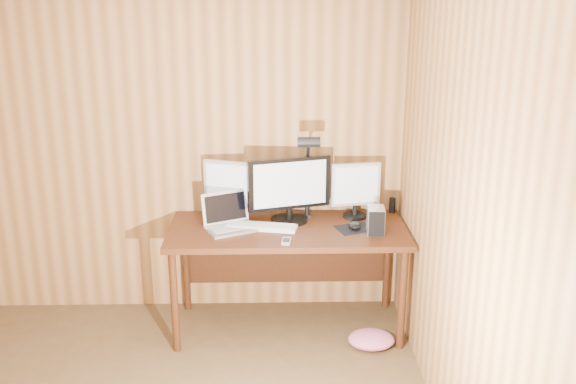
{
  "coord_description": "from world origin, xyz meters",
  "views": [
    {
      "loc": [
        0.83,
        -2.4,
        2.29
      ],
      "look_at": [
        0.93,
        1.58,
        1.02
      ],
      "focal_mm": 40.0,
      "sensor_mm": 36.0,
      "label": 1
    }
  ],
  "objects_px": {
    "keyboard": "(262,226)",
    "speaker": "(392,205)",
    "monitor_center": "(289,189)",
    "mouse": "(354,225)",
    "hard_drive": "(376,220)",
    "desk": "(288,241)",
    "monitor_right": "(356,189)",
    "phone": "(286,241)",
    "laptop": "(229,220)",
    "desk_lamp": "(308,165)",
    "monitor_left": "(229,188)"
  },
  "relations": [
    {
      "from": "monitor_center",
      "to": "phone",
      "type": "relative_size",
      "value": 4.91
    },
    {
      "from": "monitor_left",
      "to": "desk_lamp",
      "type": "height_order",
      "value": "desk_lamp"
    },
    {
      "from": "monitor_center",
      "to": "monitor_left",
      "type": "distance_m",
      "value": 0.42
    },
    {
      "from": "monitor_right",
      "to": "keyboard",
      "type": "relative_size",
      "value": 0.79
    },
    {
      "from": "keyboard",
      "to": "desk",
      "type": "bearing_deg",
      "value": 32.61
    },
    {
      "from": "monitor_left",
      "to": "phone",
      "type": "height_order",
      "value": "monitor_left"
    },
    {
      "from": "monitor_left",
      "to": "hard_drive",
      "type": "distance_m",
      "value": 1.03
    },
    {
      "from": "phone",
      "to": "desk_lamp",
      "type": "bearing_deg",
      "value": 75.5
    },
    {
      "from": "monitor_left",
      "to": "hard_drive",
      "type": "height_order",
      "value": "monitor_left"
    },
    {
      "from": "phone",
      "to": "desk",
      "type": "bearing_deg",
      "value": 94.51
    },
    {
      "from": "laptop",
      "to": "desk_lamp",
      "type": "bearing_deg",
      "value": -12.19
    },
    {
      "from": "laptop",
      "to": "desk_lamp",
      "type": "distance_m",
      "value": 0.65
    },
    {
      "from": "hard_drive",
      "to": "monitor_center",
      "type": "bearing_deg",
      "value": 161.69
    },
    {
      "from": "monitor_center",
      "to": "speaker",
      "type": "height_order",
      "value": "monitor_center"
    },
    {
      "from": "hard_drive",
      "to": "mouse",
      "type": "bearing_deg",
      "value": 154.99
    },
    {
      "from": "keyboard",
      "to": "desk_lamp",
      "type": "bearing_deg",
      "value": 34.71
    },
    {
      "from": "monitor_right",
      "to": "mouse",
      "type": "relative_size",
      "value": 3.26
    },
    {
      "from": "desk",
      "to": "laptop",
      "type": "relative_size",
      "value": 3.99
    },
    {
      "from": "monitor_center",
      "to": "laptop",
      "type": "xyz_separation_m",
      "value": [
        -0.41,
        -0.12,
        -0.18
      ]
    },
    {
      "from": "laptop",
      "to": "hard_drive",
      "type": "xyz_separation_m",
      "value": [
        0.97,
        -0.12,
        0.03
      ]
    },
    {
      "from": "monitor_center",
      "to": "speaker",
      "type": "xyz_separation_m",
      "value": [
        0.74,
        0.16,
        -0.18
      ]
    },
    {
      "from": "monitor_left",
      "to": "keyboard",
      "type": "xyz_separation_m",
      "value": [
        0.23,
        -0.2,
        -0.21
      ]
    },
    {
      "from": "mouse",
      "to": "hard_drive",
      "type": "xyz_separation_m",
      "value": [
        0.13,
        -0.07,
        0.06
      ]
    },
    {
      "from": "monitor_center",
      "to": "mouse",
      "type": "relative_size",
      "value": 4.72
    },
    {
      "from": "speaker",
      "to": "desk_lamp",
      "type": "xyz_separation_m",
      "value": [
        -0.62,
        -0.16,
        0.35
      ]
    },
    {
      "from": "monitor_right",
      "to": "hard_drive",
      "type": "relative_size",
      "value": 2.26
    },
    {
      "from": "desk",
      "to": "mouse",
      "type": "relative_size",
      "value": 13.3
    },
    {
      "from": "hard_drive",
      "to": "desk_lamp",
      "type": "height_order",
      "value": "desk_lamp"
    },
    {
      "from": "desk",
      "to": "monitor_right",
      "type": "bearing_deg",
      "value": 15.03
    },
    {
      "from": "monitor_left",
      "to": "mouse",
      "type": "relative_size",
      "value": 3.42
    },
    {
      "from": "monitor_center",
      "to": "mouse",
      "type": "height_order",
      "value": "monitor_center"
    },
    {
      "from": "monitor_right",
      "to": "keyboard",
      "type": "bearing_deg",
      "value": -171.77
    },
    {
      "from": "monitor_left",
      "to": "laptop",
      "type": "xyz_separation_m",
      "value": [
        0.01,
        -0.19,
        -0.16
      ]
    },
    {
      "from": "desk_lamp",
      "to": "speaker",
      "type": "bearing_deg",
      "value": 25.02
    },
    {
      "from": "keyboard",
      "to": "desk_lamp",
      "type": "distance_m",
      "value": 0.52
    },
    {
      "from": "hard_drive",
      "to": "speaker",
      "type": "relative_size",
      "value": 1.6
    },
    {
      "from": "desk_lamp",
      "to": "phone",
      "type": "bearing_deg",
      "value": -100.8
    },
    {
      "from": "phone",
      "to": "monitor_right",
      "type": "bearing_deg",
      "value": 49.71
    },
    {
      "from": "monitor_right",
      "to": "speaker",
      "type": "distance_m",
      "value": 0.33
    },
    {
      "from": "speaker",
      "to": "hard_drive",
      "type": "bearing_deg",
      "value": -114.68
    },
    {
      "from": "keyboard",
      "to": "speaker",
      "type": "relative_size",
      "value": 4.54
    },
    {
      "from": "laptop",
      "to": "speaker",
      "type": "height_order",
      "value": "laptop"
    },
    {
      "from": "monitor_left",
      "to": "desk_lamp",
      "type": "bearing_deg",
      "value": 12.51
    },
    {
      "from": "keyboard",
      "to": "phone",
      "type": "height_order",
      "value": "keyboard"
    },
    {
      "from": "keyboard",
      "to": "monitor_left",
      "type": "bearing_deg",
      "value": 149.42
    },
    {
      "from": "monitor_right",
      "to": "laptop",
      "type": "xyz_separation_m",
      "value": [
        -0.87,
        -0.19,
        -0.15
      ]
    },
    {
      "from": "phone",
      "to": "desk_lamp",
      "type": "distance_m",
      "value": 0.58
    },
    {
      "from": "monitor_center",
      "to": "monitor_left",
      "type": "relative_size",
      "value": 1.38
    },
    {
      "from": "monitor_right",
      "to": "hard_drive",
      "type": "xyz_separation_m",
      "value": [
        0.1,
        -0.3,
        -0.12
      ]
    },
    {
      "from": "laptop",
      "to": "keyboard",
      "type": "xyz_separation_m",
      "value": [
        0.22,
        -0.01,
        -0.05
      ]
    }
  ]
}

